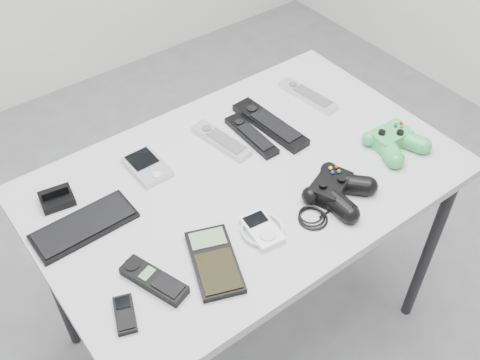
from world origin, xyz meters
TOP-DOWN VIEW (x-y plane):
  - floor at (0.00, 0.00)m, footprint 3.50×3.50m
  - desk at (0.06, 0.07)m, footprint 1.08×0.69m
  - pda_keyboard at (-0.35, 0.16)m, footprint 0.24×0.11m
  - dock_bracket at (-0.37, 0.28)m, footprint 0.09×0.08m
  - pda at (-0.13, 0.24)m, footprint 0.08×0.13m
  - remote_silver_a at (0.08, 0.21)m, footprint 0.08×0.19m
  - remote_black_a at (0.16, 0.18)m, footprint 0.05×0.20m
  - remote_black_b at (0.23, 0.19)m, footprint 0.08×0.26m
  - remote_silver_b at (0.41, 0.23)m, footprint 0.07×0.20m
  - mobile_phone at (-0.39, -0.11)m, footprint 0.07×0.10m
  - cordless_handset at (-0.30, -0.07)m, footprint 0.10×0.16m
  - calculator at (-0.17, -0.11)m, footprint 0.16×0.21m
  - mp3_player at (-0.03, -0.10)m, footprint 0.11×0.12m
  - controller_black at (0.19, -0.12)m, footprint 0.31×0.25m
  - controller_green at (0.44, -0.08)m, footprint 0.16×0.17m

SIDE VIEW (x-z plane):
  - floor at x=0.00m, z-range 0.00..0.00m
  - desk at x=0.06m, z-range 0.30..1.02m
  - pda_keyboard at x=-0.35m, z-range 0.72..0.74m
  - mobile_phone at x=-0.39m, z-range 0.72..0.74m
  - calculator at x=-0.17m, z-range 0.72..0.74m
  - mp3_player at x=-0.03m, z-range 0.72..0.74m
  - remote_black_a at x=0.16m, z-range 0.72..0.74m
  - remote_silver_b at x=0.41m, z-range 0.72..0.74m
  - pda at x=-0.13m, z-range 0.72..0.74m
  - remote_silver_a at x=0.08m, z-range 0.72..0.74m
  - remote_black_b at x=0.23m, z-range 0.72..0.75m
  - cordless_handset at x=-0.30m, z-range 0.72..0.75m
  - dock_bracket at x=-0.37m, z-range 0.72..0.76m
  - controller_green at x=0.44m, z-range 0.72..0.77m
  - controller_black at x=0.19m, z-range 0.72..0.77m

